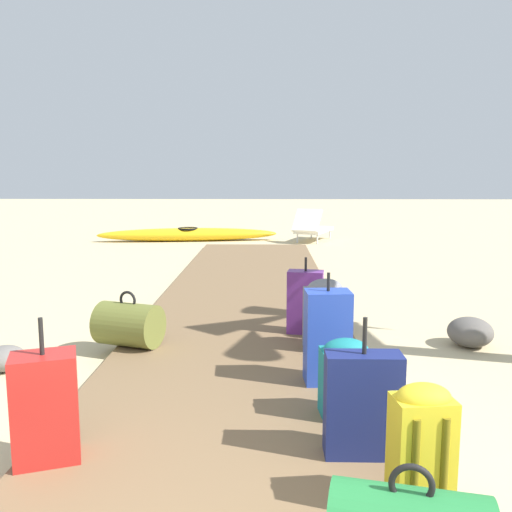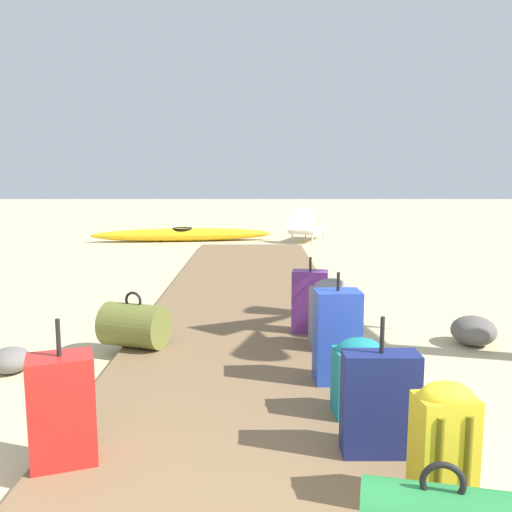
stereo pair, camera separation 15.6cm
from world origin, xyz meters
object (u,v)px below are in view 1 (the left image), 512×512
Objects in this scene: backpack_grey at (325,312)px; lounge_chair at (313,228)px; suitcase_blue at (327,337)px; suitcase_purple at (305,302)px; backpack_yellow at (422,445)px; suitcase_navy at (363,404)px; duffel_bag_olive at (129,324)px; kayak at (188,234)px; suitcase_red at (46,407)px; backpack_teal at (345,375)px.

backpack_grey is 8.39m from lounge_chair.
backpack_grey is at bearing 85.58° from suitcase_blue.
suitcase_blue is 1.11× the size of suitcase_purple.
suitcase_navy is at bearing 109.60° from backpack_yellow.
backpack_grey is 0.80m from suitcase_blue.
kayak is (-0.69, 8.36, -0.12)m from duffel_bag_olive.
kayak is (-2.99, 0.01, -0.17)m from lounge_chair.
suitcase_red reaches higher than kayak.
suitcase_red is (-1.66, -0.58, 0.03)m from backpack_teal.
suitcase_purple reaches higher than lounge_chair.
lounge_chair is at bearing 86.06° from suitcase_blue.
suitcase_navy is 1.28× the size of backpack_yellow.
duffel_bag_olive is at bearing 129.04° from backpack_yellow.
lounge_chair is (0.55, 10.22, -0.04)m from suitcase_navy.
suitcase_purple is 0.17× the size of kayak.
kayak is (-2.42, 8.39, -0.25)m from backpack_grey.
suitcase_blue reaches higher than backpack_grey.
suitcase_red reaches higher than lounge_chair.
backpack_grey is 0.97× the size of duffel_bag_olive.
backpack_teal is 0.64× the size of suitcase_red.
lounge_chair is (2.24, 10.31, -0.04)m from suitcase_red.
backpack_teal is at bearing -93.40° from lounge_chair.
backpack_teal is 1.76m from suitcase_red.
suitcase_purple is at bearing -73.91° from kayak.
suitcase_navy is at bearing -85.78° from suitcase_blue.
suitcase_blue is 0.57m from backpack_teal.
suitcase_purple is at bearing 96.67° from backpack_yellow.
backpack_grey is 1.36m from backpack_teal.
suitcase_navy is 0.53m from backpack_yellow.
suitcase_blue is 1.57m from backpack_yellow.
kayak is (-2.41, 9.75, -0.18)m from backpack_teal.
suitcase_navy is 2.33m from suitcase_purple.
suitcase_purple is (1.59, 0.45, 0.11)m from duffel_bag_olive.
lounge_chair reaches higher than duffel_bag_olive.
suitcase_blue is 1.36× the size of backpack_yellow.
lounge_chair reaches higher than kayak.
backpack_grey is at bearing 94.71° from backpack_yellow.
suitcase_red is 1.91m from backpack_yellow.
suitcase_navy reaches higher than backpack_grey.
suitcase_navy is 0.47× the size of lounge_chair.
kayak is (-0.75, 10.33, -0.21)m from suitcase_red.
suitcase_red reaches higher than duffel_bag_olive.
lounge_chair is at bearing 84.89° from suitcase_purple.
suitcase_navy is at bearing -76.62° from kayak.
suitcase_red is 10.55m from lounge_chair.
backpack_teal is (-0.01, -1.36, -0.06)m from backpack_grey.
backpack_grey is at bearing 90.51° from suitcase_navy.
backpack_teal is 9.75m from lounge_chair.
backpack_grey is 8.73m from kayak.
suitcase_blue is 1.27m from suitcase_purple.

